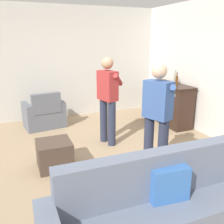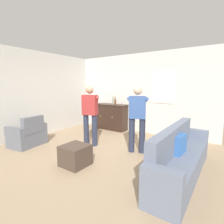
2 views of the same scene
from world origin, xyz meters
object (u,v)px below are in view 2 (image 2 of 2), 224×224
Objects in this scene: armchair at (28,136)px; couch at (180,158)px; ottoman at (75,155)px; person_standing_left at (90,113)px; bottle_liquor_amber at (113,101)px; person_standing_right at (137,116)px; sideboard_cabinet at (110,117)px; bottle_wine_green at (115,102)px.

couch is at bearing 10.49° from armchair.
ottoman is (-1.93, -0.84, -0.12)m from couch.
person_standing_left is (-2.52, 0.31, 0.60)m from couch.
person_standing_left is at bearing 116.98° from ottoman.
bottle_liquor_amber is 0.19× the size of person_standing_right.
armchair is at bearing -154.57° from person_standing_right.
couch is 3.80m from sideboard_cabinet.
ottoman is at bearing -72.12° from bottle_wine_green.
sideboard_cabinet is at bearing 74.49° from armchair.
bottle_liquor_amber is at bearing 109.75° from ottoman.
bottle_liquor_amber reaches higher than bottle_wine_green.
sideboard_cabinet reaches higher than couch.
armchair is (-3.94, -0.73, -0.05)m from couch.
ottoman is at bearing -117.46° from person_standing_right.
person_standing_right reaches higher than couch.
person_standing_right is at bearing 154.39° from couch.
bottle_wine_green is at bearing 143.56° from couch.
sideboard_cabinet is 0.63m from bottle_liquor_amber.
person_standing_right reaches higher than sideboard_cabinet.
person_standing_left is (1.42, 1.04, 0.65)m from armchair.
sideboard_cabinet is 2.53m from person_standing_right.
armchair is 3.16m from bottle_liquor_amber.
bottle_wine_green is at bearing -19.87° from bottle_liquor_amber.
person_standing_right is (0.74, 1.42, 0.72)m from ottoman.
person_standing_right is (1.82, -1.61, -0.17)m from bottle_liquor_amber.
person_standing_left reaches higher than couch.
person_standing_right is (1.95, -1.55, 0.45)m from sideboard_cabinet.
sideboard_cabinet is (0.79, 2.86, 0.20)m from armchair.
bottle_liquor_amber is at bearing 104.93° from person_standing_left.
couch is 1.46m from person_standing_right.
bottle_liquor_amber is 0.61× the size of ottoman.
armchair is at bearing -107.50° from bottle_liquor_amber.
couch is at bearing -7.00° from person_standing_left.
person_standing_right is at bearing -38.61° from sideboard_cabinet.
bottle_wine_green reaches higher than couch.
couch is 8.10× the size of bottle_liquor_amber.
bottle_wine_green is at bearing 137.35° from person_standing_right.
ottoman is 1.48m from person_standing_left.
bottle_liquor_amber is at bearing 144.14° from couch.
armchair is at bearing -109.99° from bottle_wine_green.
sideboard_cabinet is 3.22m from ottoman.
bottle_wine_green is at bearing 101.59° from person_standing_left.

